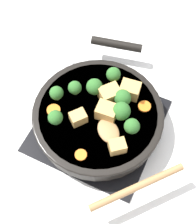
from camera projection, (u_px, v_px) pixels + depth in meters
name	position (u px, v px, depth m)	size (l,w,h in m)	color
ground_plane	(98.00, 126.00, 0.84)	(2.40, 2.40, 0.00)	white
front_burner_grate	(98.00, 124.00, 0.83)	(0.31, 0.31, 0.03)	black
skillet_pan	(98.00, 115.00, 0.79)	(0.42, 0.33, 0.05)	black
wooden_spoon	(124.00, 161.00, 0.70)	(0.23, 0.23, 0.02)	#A87A4C
tofu_cube_center_large	(130.00, 90.00, 0.78)	(0.05, 0.04, 0.04)	tan
tofu_cube_near_handle	(107.00, 111.00, 0.75)	(0.05, 0.04, 0.04)	tan
tofu_cube_east_chunk	(78.00, 118.00, 0.74)	(0.04, 0.03, 0.03)	tan
tofu_cube_west_chunk	(117.00, 146.00, 0.71)	(0.04, 0.03, 0.03)	tan
tofu_cube_back_piece	(110.00, 94.00, 0.77)	(0.05, 0.04, 0.04)	tan
broccoli_floret_near_spoon	(55.00, 118.00, 0.73)	(0.04, 0.04, 0.04)	#709956
broccoli_floret_center_top	(113.00, 75.00, 0.79)	(0.04, 0.04, 0.04)	#709956
broccoli_floret_east_rim	(94.00, 87.00, 0.77)	(0.04, 0.04, 0.05)	#709956
broccoli_floret_west_rim	(132.00, 126.00, 0.72)	(0.04, 0.04, 0.04)	#709956
broccoli_floret_north_edge	(121.00, 111.00, 0.74)	(0.05, 0.05, 0.05)	#709956
broccoli_floret_south_cluster	(122.00, 98.00, 0.76)	(0.04, 0.04, 0.05)	#709956
broccoli_floret_mid_floret	(75.00, 88.00, 0.77)	(0.03, 0.03, 0.04)	#709956
broccoli_floret_small_inner	(57.00, 93.00, 0.77)	(0.03, 0.03, 0.04)	#709956
carrot_slice_orange_thin	(114.00, 87.00, 0.80)	(0.02, 0.02, 0.01)	orange
carrot_slice_near_center	(54.00, 110.00, 0.77)	(0.03, 0.03, 0.01)	orange
carrot_slice_edge_slice	(144.00, 106.00, 0.77)	(0.03, 0.03, 0.01)	orange
carrot_slice_under_broccoli	(81.00, 155.00, 0.71)	(0.03, 0.03, 0.01)	orange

